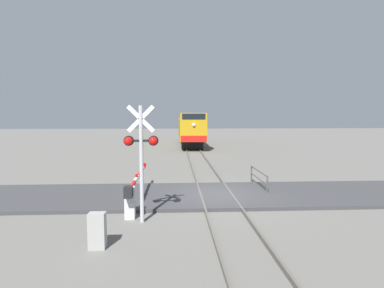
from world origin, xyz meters
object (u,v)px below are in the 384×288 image
at_px(utility_cabinet, 97,231).
at_px(guard_railing, 259,176).
at_px(crossing_signal, 141,150).
at_px(crossing_gate, 133,191).
at_px(locomotive, 190,129).

height_order(utility_cabinet, guard_railing, utility_cabinet).
xyz_separation_m(crossing_signal, utility_cabinet, (-1.02, -2.05, -2.04)).
bearing_deg(utility_cabinet, crossing_gate, 80.81).
height_order(crossing_signal, utility_cabinet, crossing_signal).
distance_m(crossing_gate, guard_railing, 6.85).
bearing_deg(crossing_signal, utility_cabinet, -116.42).
height_order(locomotive, guard_railing, locomotive).
bearing_deg(utility_cabinet, crossing_signal, 63.58).
distance_m(crossing_signal, crossing_gate, 2.22).
xyz_separation_m(crossing_signal, guard_railing, (5.43, 4.77, -1.92)).
distance_m(crossing_signal, utility_cabinet, 3.07).
xyz_separation_m(crossing_signal, crossing_gate, (-0.48, 1.29, -1.74)).
relative_size(locomotive, crossing_signal, 3.99).
relative_size(crossing_signal, guard_railing, 1.34).
xyz_separation_m(utility_cabinet, guard_railing, (6.45, 6.82, 0.12)).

